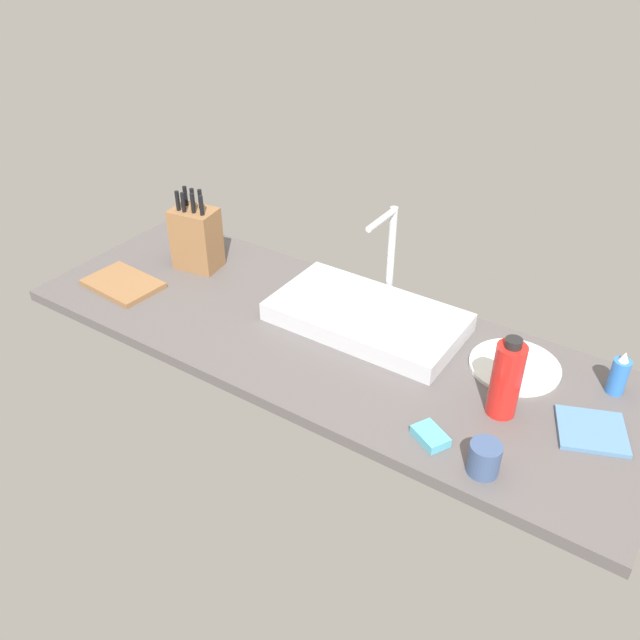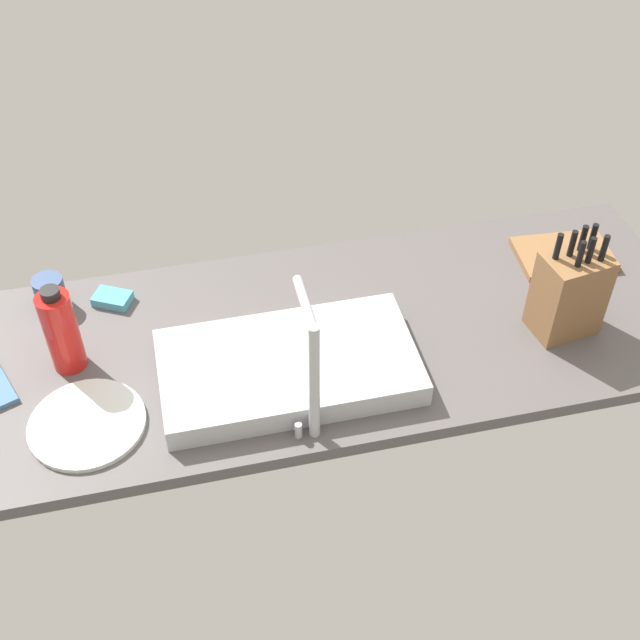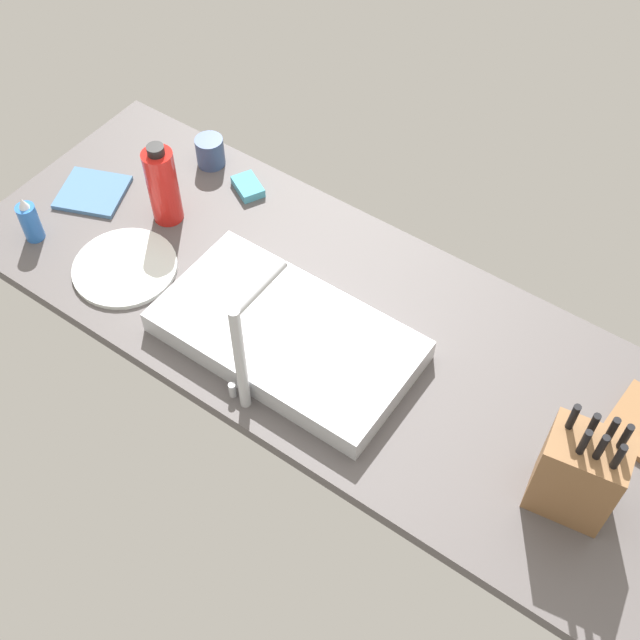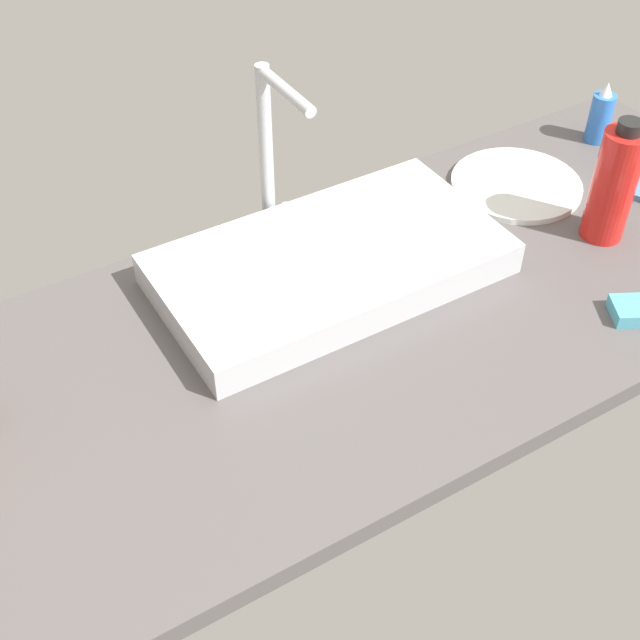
{
  "view_description": "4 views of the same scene",
  "coord_description": "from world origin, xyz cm",
  "views": [
    {
      "loc": [
        88.73,
        -136.59,
        119.74
      ],
      "look_at": [
        1.22,
        -4.87,
        11.98
      ],
      "focal_mm": 37.29,
      "sensor_mm": 36.0,
      "label": 1
    },
    {
      "loc": [
        29.51,
        138.43,
        144.95
      ],
      "look_at": [
        -1.56,
        2.74,
        11.32
      ],
      "focal_mm": 46.77,
      "sensor_mm": 36.0,
      "label": 2
    },
    {
      "loc": [
        -61.1,
        96.11,
        154.34
      ],
      "look_at": [
        3.25,
        4.59,
        8.67
      ],
      "focal_mm": 46.25,
      "sensor_mm": 36.0,
      "label": 3
    },
    {
      "loc": [
        -51.2,
        -83.93,
        97.33
      ],
      "look_at": [
        -2.42,
        -2.52,
        9.17
      ],
      "focal_mm": 47.71,
      "sensor_mm": 36.0,
      "label": 4
    }
  ],
  "objects": [
    {
      "name": "countertop_slab",
      "position": [
        0.0,
        0.0,
        1.75
      ],
      "size": [
        191.42,
        67.73,
        3.5
      ],
      "primitive_type": "cube",
      "color": "#514C4C",
      "rests_on": "ground"
    },
    {
      "name": "sink_basin",
      "position": [
        7.71,
        11.17,
        6.46
      ],
      "size": [
        58.03,
        31.52,
        5.92
      ],
      "primitive_type": "cube",
      "color": "#B7BABF",
      "rests_on": "countertop_slab"
    },
    {
      "name": "faucet",
      "position": [
        5.77,
        27.01,
        22.54
      ],
      "size": [
        5.5,
        16.59,
        31.98
      ],
      "color": "#B7BABF",
      "rests_on": "countertop_slab"
    },
    {
      "name": "knife_block",
      "position": [
        -59.81,
        10.12,
        14.66
      ],
      "size": [
        16.49,
        13.08,
        28.34
      ],
      "rotation": [
        0.0,
        0.0,
        0.16
      ],
      "color": "brown",
      "rests_on": "countertop_slab"
    },
    {
      "name": "cutting_board",
      "position": [
        -71.95,
        -14.28,
        4.4
      ],
      "size": [
        25.95,
        18.58,
        1.8
      ],
      "primitive_type": "cube",
      "rotation": [
        0.0,
        0.0,
        -0.07
      ],
      "color": "brown",
      "rests_on": "countertop_slab"
    },
    {
      "name": "water_bottle",
      "position": [
        56.36,
        -3.78,
        14.29
      ],
      "size": [
        7.68,
        7.68,
        23.06
      ],
      "color": "red",
      "rests_on": "countertop_slab"
    },
    {
      "name": "dinner_plate",
      "position": [
        53.15,
        15.79,
        4.1
      ],
      "size": [
        25.36,
        25.36,
        1.2
      ],
      "primitive_type": "cylinder",
      "color": "silver",
      "rests_on": "countertop_slab"
    },
    {
      "name": "coffee_mug",
      "position": [
        60.38,
        -25.64,
        7.58
      ],
      "size": [
        7.56,
        7.56,
        8.15
      ],
      "primitive_type": "cylinder",
      "color": "#384C75",
      "rests_on": "countertop_slab"
    },
    {
      "name": "dish_sponge",
      "position": [
        45.8,
        -23.09,
        4.7
      ],
      "size": [
        10.76,
        9.52,
        2.4
      ],
      "primitive_type": "cube",
      "rotation": [
        0.0,
        0.0,
        -0.49
      ],
      "color": "#4CA3BC",
      "rests_on": "countertop_slab"
    }
  ]
}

